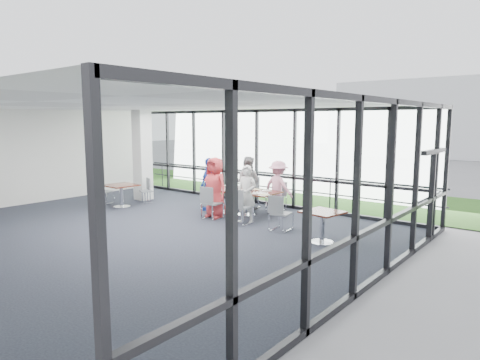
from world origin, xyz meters
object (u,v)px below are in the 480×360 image
Objects in this scene: structural_column at (142,155)px; side_table_left at (121,188)px; diner_near_left at (215,187)px; chair_main_nr at (242,207)px; side_table_right at (323,216)px; diner_near_right at (247,194)px; chair_main_fl at (251,193)px; chair_spare_r at (281,213)px; chair_main_end at (210,194)px; main_table at (246,195)px; diner_far_left at (248,183)px; diner_far_right at (278,187)px; chair_spare_lb at (146,191)px; diner_end at (210,184)px; chair_main_fr at (276,197)px; chair_spare_la at (105,192)px; chair_main_nl at (212,203)px.

structural_column reaches higher than side_table_left.
chair_main_nr is at bearing -5.14° from diner_near_left.
diner_near_right is (-2.60, 0.49, 0.18)m from side_table_right.
chair_main_fl reaches higher than chair_spare_r.
diner_near_right is 1.64× the size of chair_main_end.
main_table is 2.06× the size of chair_main_end.
diner_far_left is (3.99, 1.00, -0.75)m from structural_column.
diner_far_right reaches higher than chair_spare_lb.
side_table_left is 0.54× the size of diner_near_left.
diner_far_right is at bearing 61.46° from diner_near_left.
diner_far_left is (0.01, 1.55, -0.04)m from diner_near_left.
diner_end is 3.30m from chair_spare_r.
chair_main_fr is (-0.25, 2.05, -0.04)m from chair_main_nr.
diner_near_right is at bearing 58.88° from chair_main_end.
side_table_left is at bearing 36.44° from diner_far_right.
diner_end is 1.89× the size of chair_main_fr.
diner_far_left is at bearing 115.19° from diner_near_right.
diner_near_left is (3.39, 0.83, 0.24)m from side_table_left.
chair_spare_la is at bearing 15.07° from chair_main_fr.
diner_far_left reaches higher than chair_spare_lb.
side_table_right is at bearing -22.41° from diner_near_right.
diner_end is 1.71× the size of chair_main_end.
side_table_left and side_table_right have the same top height.
side_table_right is 0.53× the size of diner_near_left.
diner_far_right is 4.73m from chair_spare_lb.
main_table and side_table_left have the same top height.
diner_near_left is 1.05m from diner_end.
main_table is 1.20m from chair_main_fl.
side_table_left is 1.18× the size of chair_spare_lb.
side_table_left is at bearing -176.82° from side_table_right.
side_table_left is 4.61m from diner_near_right.
main_table is 0.97m from diner_near_right.
diner_end is (2.57, 1.49, 0.19)m from side_table_left.
diner_near_left reaches higher than chair_main_nr.
chair_spare_la is at bearing -165.08° from main_table.
diner_far_left reaches higher than side_table_left.
chair_main_nl is at bearing 177.43° from chair_main_nr.
chair_main_fl reaches higher than side_table_left.
structural_column reaches higher than chair_spare_lb.
diner_far_left is (-1.12, 1.49, 0.05)m from diner_near_right.
side_table_left is at bearing 20.25° from chair_main_fr.
chair_spare_lb is at bearing -179.63° from diner_near_left.
side_table_right is at bearing -3.14° from diner_near_left.
diner_near_left is 1.13m from diner_near_right.
structural_column is 4.26m from chair_main_fl.
structural_column is at bearing 25.68° from chair_main_fl.
chair_main_nr is 1.14× the size of chair_spare_la.
chair_spare_lb is (-7.13, 0.62, -0.22)m from side_table_right.
chair_main_end is at bearing 19.12° from chair_main_fr.
chair_spare_r is (1.48, -1.98, 0.01)m from chair_main_fr.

